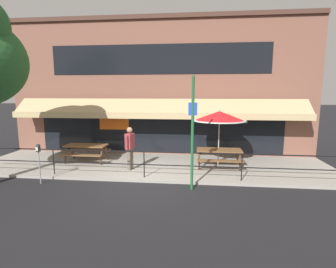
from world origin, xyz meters
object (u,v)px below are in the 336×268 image
(picnic_table_centre, at_px, (219,153))
(parking_meter_near, at_px, (38,152))
(patio_umbrella_centre, at_px, (219,116))
(pedestrian_walking, at_px, (130,146))
(picnic_table_left, at_px, (86,148))
(street_sign_pole, at_px, (192,133))

(picnic_table_centre, height_order, parking_meter_near, parking_meter_near)
(picnic_table_centre, xyz_separation_m, patio_umbrella_centre, (0.00, 0.30, 1.47))
(pedestrian_walking, bearing_deg, picnic_table_centre, 10.44)
(picnic_table_centre, bearing_deg, parking_meter_near, -159.84)
(patio_umbrella_centre, bearing_deg, pedestrian_walking, -164.88)
(picnic_table_left, xyz_separation_m, patio_umbrella_centre, (5.76, 0.01, 1.47))
(picnic_table_centre, relative_size, pedestrian_walking, 1.05)
(picnic_table_centre, relative_size, parking_meter_near, 1.27)
(picnic_table_centre, relative_size, street_sign_pole, 0.49)
(picnic_table_left, distance_m, street_sign_pole, 5.49)
(picnic_table_centre, relative_size, patio_umbrella_centre, 0.76)
(picnic_table_left, bearing_deg, street_sign_pole, -28.78)
(parking_meter_near, bearing_deg, pedestrian_walking, 30.92)
(pedestrian_walking, distance_m, parking_meter_near, 3.25)
(picnic_table_centre, xyz_separation_m, street_sign_pole, (-1.06, -2.29, 1.19))
(pedestrian_walking, height_order, street_sign_pole, street_sign_pole)
(pedestrian_walking, bearing_deg, street_sign_pole, -33.47)
(parking_meter_near, relative_size, street_sign_pole, 0.39)
(picnic_table_left, xyz_separation_m, street_sign_pole, (4.70, -2.58, 1.19))
(parking_meter_near, bearing_deg, picnic_table_centre, 20.16)
(picnic_table_left, bearing_deg, patio_umbrella_centre, 0.07)
(picnic_table_left, distance_m, patio_umbrella_centre, 5.94)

